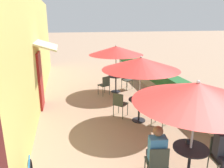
% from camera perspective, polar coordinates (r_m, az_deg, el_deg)
% --- Properties ---
extents(cafe_facade_wall, '(0.98, 14.21, 4.20)m').
position_cam_1_polar(cafe_facade_wall, '(8.96, -19.43, 8.25)').
color(cafe_facade_wall, '#E0CC6B').
rests_on(cafe_facade_wall, ground_plane).
extents(planter_hedge, '(0.60, 13.21, 1.01)m').
position_cam_1_polar(planter_hedge, '(10.18, 12.52, 0.73)').
color(planter_hedge, gray).
rests_on(planter_hedge, ground_plane).
extents(patio_table_near, '(0.70, 0.70, 0.75)m').
position_cam_1_polar(patio_table_near, '(4.94, 19.63, -17.69)').
color(patio_table_near, black).
rests_on(patio_table_near, ground_plane).
extents(patio_umbrella_near, '(2.43, 2.43, 2.16)m').
position_cam_1_polar(patio_umbrella_near, '(4.34, 21.38, -2.05)').
color(patio_umbrella_near, '#B7B7BC').
rests_on(patio_umbrella_near, ground_plane).
extents(cafe_chair_near_left, '(0.45, 0.45, 0.87)m').
position_cam_1_polar(cafe_chair_near_left, '(5.30, 26.43, -16.09)').
color(cafe_chair_near_left, '#384238').
rests_on(cafe_chair_near_left, ground_plane).
extents(seated_patron_near_left, '(0.37, 0.44, 1.25)m').
position_cam_1_polar(seated_patron_near_left, '(5.13, 27.32, -15.09)').
color(seated_patron_near_left, '#23232D').
rests_on(seated_patron_near_left, ground_plane).
extents(cafe_chair_near_right, '(0.45, 0.45, 0.87)m').
position_cam_1_polar(cafe_chair_near_right, '(4.67, 11.75, -19.27)').
color(cafe_chair_near_right, '#384238').
rests_on(cafe_chair_near_right, ground_plane).
extents(seated_patron_near_right, '(0.37, 0.44, 1.25)m').
position_cam_1_polar(seated_patron_near_right, '(4.66, 11.49, -16.78)').
color(seated_patron_near_right, '#23232D').
rests_on(seated_patron_near_right, ground_plane).
extents(coffee_cup_near, '(0.07, 0.07, 0.09)m').
position_cam_1_polar(coffee_cup_near, '(4.92, 19.09, -13.96)').
color(coffee_cup_near, '#232328').
rests_on(coffee_cup_near, patio_table_near).
extents(patio_table_mid, '(0.70, 0.70, 0.75)m').
position_cam_1_polar(patio_table_mid, '(7.20, 7.11, -5.71)').
color(patio_table_mid, black).
rests_on(patio_table_mid, ground_plane).
extents(patio_umbrella_mid, '(2.43, 2.43, 2.16)m').
position_cam_1_polar(patio_umbrella_mid, '(6.80, 7.52, 5.31)').
color(patio_umbrella_mid, '#B7B7BC').
rests_on(patio_umbrella_mid, ground_plane).
extents(cafe_chair_mid_left, '(0.57, 0.57, 0.87)m').
position_cam_1_polar(cafe_chair_mid_left, '(7.43, 1.98, -4.91)').
color(cafe_chair_mid_left, '#384238').
rests_on(cafe_chair_mid_left, ground_plane).
extents(cafe_chair_mid_right, '(0.57, 0.57, 0.87)m').
position_cam_1_polar(cafe_chair_mid_right, '(7.04, 12.52, -6.55)').
color(cafe_chair_mid_right, '#384238').
rests_on(cafe_chair_mid_right, ground_plane).
extents(coffee_cup_mid, '(0.07, 0.07, 0.09)m').
position_cam_1_polar(coffee_cup_mid, '(7.17, 7.63, -3.45)').
color(coffee_cup_mid, white).
rests_on(coffee_cup_mid, patio_table_mid).
extents(patio_table_far, '(0.70, 0.70, 0.75)m').
position_cam_1_polar(patio_table_far, '(10.04, 1.01, 0.80)').
color(patio_table_far, black).
rests_on(patio_table_far, ground_plane).
extents(patio_umbrella_far, '(2.43, 2.43, 2.16)m').
position_cam_1_polar(patio_umbrella_far, '(9.75, 1.05, 8.76)').
color(patio_umbrella_far, '#B7B7BC').
rests_on(patio_umbrella_far, ground_plane).
extents(cafe_chair_far_left, '(0.53, 0.53, 0.87)m').
position_cam_1_polar(cafe_chair_far_left, '(10.53, 3.67, 1.50)').
color(cafe_chair_far_left, '#384238').
rests_on(cafe_chair_far_left, ground_plane).
extents(cafe_chair_far_right, '(0.53, 0.53, 0.87)m').
position_cam_1_polar(cafe_chair_far_right, '(9.57, -1.91, -0.00)').
color(cafe_chair_far_right, '#384238').
rests_on(cafe_chair_far_right, ground_plane).
extents(coffee_cup_far, '(0.07, 0.07, 0.09)m').
position_cam_1_polar(coffee_cup_far, '(9.80, 1.06, 2.09)').
color(coffee_cup_far, '#232328').
rests_on(coffee_cup_far, patio_table_far).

